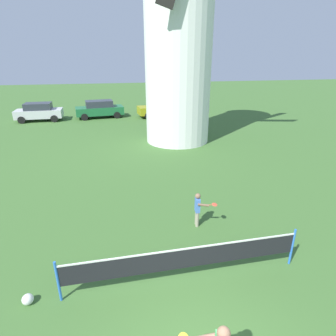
# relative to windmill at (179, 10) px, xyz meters

# --- Properties ---
(windmill) EXTENTS (8.97, 4.79, 16.37)m
(windmill) POSITION_rel_windmill_xyz_m (0.00, 0.00, 0.00)
(windmill) COLOR white
(windmill) RESTS_ON ground_plane
(tennis_net) EXTENTS (5.98, 0.06, 1.10)m
(tennis_net) POSITION_rel_windmill_xyz_m (-2.84, -12.35, -7.08)
(tennis_net) COLOR blue
(tennis_net) RESTS_ON ground_plane
(player_far) EXTENTS (0.69, 0.55, 1.19)m
(player_far) POSITION_rel_windmill_xyz_m (-1.76, -10.04, -7.10)
(player_far) COLOR #9E937F
(player_far) RESTS_ON ground_plane
(stray_ball) EXTENTS (0.25, 0.25, 0.25)m
(stray_ball) POSITION_rel_windmill_xyz_m (-6.52, -12.29, -7.64)
(stray_ball) COLOR silver
(stray_ball) RESTS_ON ground_plane
(parked_car_silver) EXTENTS (3.86, 1.92, 1.56)m
(parked_car_silver) POSITION_rel_windmill_xyz_m (-10.37, 8.52, -6.96)
(parked_car_silver) COLOR silver
(parked_car_silver) RESTS_ON ground_plane
(parked_car_green) EXTENTS (4.40, 2.27, 1.56)m
(parked_car_green) POSITION_rel_windmill_xyz_m (-5.21, 8.85, -6.96)
(parked_car_green) COLOR #1E6638
(parked_car_green) RESTS_ON ground_plane
(parked_car_mustard) EXTENTS (4.30, 2.21, 1.56)m
(parked_car_mustard) POSITION_rel_windmill_xyz_m (0.35, 8.13, -6.96)
(parked_car_mustard) COLOR #999919
(parked_car_mustard) RESTS_ON ground_plane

